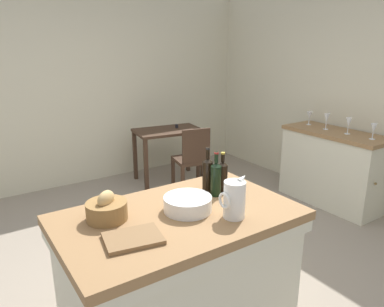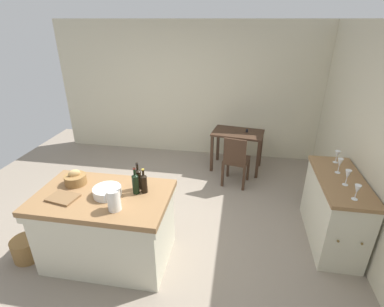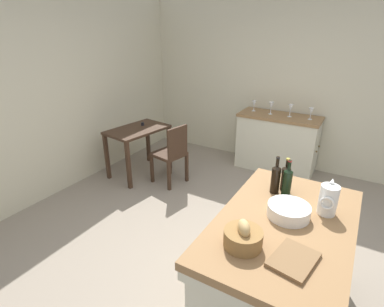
# 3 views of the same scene
# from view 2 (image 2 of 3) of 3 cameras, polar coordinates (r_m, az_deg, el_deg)

# --- Properties ---
(ground_plane) EXTENTS (6.76, 6.76, 0.00)m
(ground_plane) POSITION_cam_2_polar(r_m,az_deg,el_deg) (4.12, -7.12, -14.23)
(ground_plane) COLOR gray
(wall_back) EXTENTS (5.32, 0.12, 2.60)m
(wall_back) POSITION_cam_2_polar(r_m,az_deg,el_deg) (5.87, -0.61, 12.32)
(wall_back) COLOR beige
(wall_back) RESTS_ON ground
(island_table) EXTENTS (1.46, 0.89, 0.88)m
(island_table) POSITION_cam_2_polar(r_m,az_deg,el_deg) (3.51, -16.48, -13.31)
(island_table) COLOR olive
(island_table) RESTS_ON ground
(side_cabinet) EXTENTS (0.52, 1.23, 0.89)m
(side_cabinet) POSITION_cam_2_polar(r_m,az_deg,el_deg) (4.05, 26.21, -9.93)
(side_cabinet) COLOR olive
(side_cabinet) RESTS_ON ground
(writing_desk) EXTENTS (0.97, 0.69, 0.79)m
(writing_desk) POSITION_cam_2_polar(r_m,az_deg,el_deg) (5.34, 9.00, 3.02)
(writing_desk) COLOR #3D281C
(writing_desk) RESTS_ON ground
(wooden_chair) EXTENTS (0.47, 0.47, 0.89)m
(wooden_chair) POSITION_cam_2_polar(r_m,az_deg,el_deg) (4.83, 8.63, -1.18)
(wooden_chair) COLOR #3D281C
(wooden_chair) RESTS_ON ground
(pitcher) EXTENTS (0.17, 0.13, 0.27)m
(pitcher) POSITION_cam_2_polar(r_m,az_deg,el_deg) (2.95, -15.22, -8.77)
(pitcher) COLOR white
(pitcher) RESTS_ON island_table
(wash_bowl) EXTENTS (0.30, 0.30, 0.09)m
(wash_bowl) POSITION_cam_2_polar(r_m,az_deg,el_deg) (3.23, -16.39, -7.21)
(wash_bowl) COLOR white
(wash_bowl) RESTS_ON island_table
(bread_basket) EXTENTS (0.24, 0.24, 0.18)m
(bread_basket) POSITION_cam_2_polar(r_m,az_deg,el_deg) (3.55, -22.04, -4.64)
(bread_basket) COLOR olive
(bread_basket) RESTS_ON island_table
(cutting_board) EXTENTS (0.33, 0.27, 0.02)m
(cutting_board) POSITION_cam_2_polar(r_m,az_deg,el_deg) (3.35, -24.13, -7.97)
(cutting_board) COLOR brown
(cutting_board) RESTS_ON island_table
(wine_bottle_dark) EXTENTS (0.07, 0.07, 0.28)m
(wine_bottle_dark) POSITION_cam_2_polar(r_m,az_deg,el_deg) (3.16, -9.48, -5.75)
(wine_bottle_dark) COLOR black
(wine_bottle_dark) RESTS_ON island_table
(wine_bottle_amber) EXTENTS (0.07, 0.07, 0.32)m
(wine_bottle_amber) POSITION_cam_2_polar(r_m,az_deg,el_deg) (3.23, -10.59, -4.87)
(wine_bottle_amber) COLOR black
(wine_bottle_amber) RESTS_ON island_table
(wine_bottle_green) EXTENTS (0.07, 0.07, 0.31)m
(wine_bottle_green) POSITION_cam_2_polar(r_m,az_deg,el_deg) (3.16, -11.10, -5.75)
(wine_bottle_green) COLOR black
(wine_bottle_green) RESTS_ON island_table
(wine_glass_far_left) EXTENTS (0.07, 0.07, 0.17)m
(wine_glass_far_left) POSITION_cam_2_polar(r_m,az_deg,el_deg) (3.42, 29.82, -6.22)
(wine_glass_far_left) COLOR white
(wine_glass_far_left) RESTS_ON side_cabinet
(wine_glass_left) EXTENTS (0.07, 0.07, 0.19)m
(wine_glass_left) POSITION_cam_2_polar(r_m,az_deg,el_deg) (3.65, 28.38, -3.73)
(wine_glass_left) COLOR white
(wine_glass_left) RESTS_ON side_cabinet
(wine_glass_middle) EXTENTS (0.07, 0.07, 0.19)m
(wine_glass_middle) POSITION_cam_2_polar(r_m,az_deg,el_deg) (3.89, 27.16, -1.71)
(wine_glass_middle) COLOR white
(wine_glass_middle) RESTS_ON side_cabinet
(wine_glass_right) EXTENTS (0.07, 0.07, 0.16)m
(wine_glass_right) POSITION_cam_2_polar(r_m,az_deg,el_deg) (4.17, 26.72, -0.20)
(wine_glass_right) COLOR white
(wine_glass_right) RESTS_ON side_cabinet
(wicker_hamper) EXTENTS (0.32, 0.32, 0.27)m
(wicker_hamper) POSITION_cam_2_polar(r_m,az_deg,el_deg) (4.09, -29.84, -15.96)
(wicker_hamper) COLOR olive
(wicker_hamper) RESTS_ON ground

